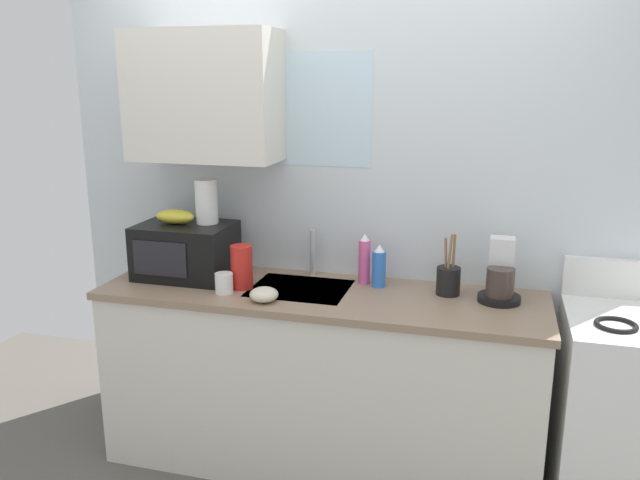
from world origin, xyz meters
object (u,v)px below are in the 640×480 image
paper_towel_roll (206,202)px  small_bowl (264,294)px  coffee_maker (500,278)px  cereal_canister (242,267)px  utensil_crock (448,280)px  mug_white (224,283)px  dish_soap_bottle_pink (364,260)px  dish_soap_bottle_blue (379,267)px  microwave (186,250)px  stove_range (630,416)px  banana_bunch (175,217)px

paper_towel_roll → small_bowl: paper_towel_roll is taller
coffee_maker → cereal_canister: 1.20m
cereal_canister → utensil_crock: size_ratio=0.71×
coffee_maker → mug_white: 1.26m
dish_soap_bottle_pink → mug_white: bearing=-152.0°
mug_white → small_bowl: (0.22, -0.06, -0.02)m
dish_soap_bottle_blue → utensil_crock: 0.33m
microwave → small_bowl: bearing=-26.1°
utensil_crock → small_bowl: 0.85m
microwave → mug_white: bearing=-33.3°
stove_range → mug_white: size_ratio=11.37×
stove_range → paper_towel_roll: (-2.00, 0.10, 0.82)m
stove_range → banana_bunch: 2.28m
coffee_maker → small_bowl: 1.07m
stove_range → mug_white: 1.89m
dish_soap_bottle_blue → cereal_canister: 0.65m
coffee_maker → dish_soap_bottle_blue: 0.56m
cereal_canister → paper_towel_roll: bearing=148.0°
coffee_maker → utensil_crock: size_ratio=0.96×
cereal_canister → utensil_crock: (0.96, 0.17, -0.03)m
cereal_canister → utensil_crock: 0.97m
mug_white → banana_bunch: bearing=150.6°
dish_soap_bottle_pink → small_bowl: bearing=-135.1°
mug_white → microwave: bearing=146.7°
paper_towel_roll → utensil_crock: bearing=0.9°
microwave → paper_towel_roll: size_ratio=2.09×
paper_towel_roll → dish_soap_bottle_pink: size_ratio=0.88×
banana_bunch → small_bowl: 0.67m
coffee_maker → paper_towel_roll: bearing=-179.7°
stove_range → small_bowl: bearing=-172.7°
dish_soap_bottle_blue → small_bowl: 0.58m
coffee_maker → dish_soap_bottle_pink: (-0.64, 0.07, 0.01)m
cereal_canister → mug_white: bearing=-120.6°
microwave → mug_white: 0.35m
microwave → coffee_maker: size_ratio=1.64×
banana_bunch → dish_soap_bottle_blue: bearing=5.4°
dish_soap_bottle_blue → mug_white: bearing=-157.1°
utensil_crock → microwave: bearing=-176.8°
coffee_maker → small_bowl: (-1.02, -0.31, -0.07)m
microwave → dish_soap_bottle_pink: (0.89, 0.13, -0.02)m
stove_range → paper_towel_roll: size_ratio=4.91×
cereal_canister → banana_bunch: bearing=165.6°
stove_range → cereal_canister: (-1.76, -0.05, 0.55)m
microwave → cereal_canister: 0.36m
utensil_crock → small_bowl: (-0.79, -0.32, -0.04)m
coffee_maker → mug_white: bearing=-168.7°
small_bowl → microwave: bearing=153.9°
microwave → banana_bunch: bearing=178.2°
paper_towel_roll → dish_soap_bottle_blue: 0.91m
dish_soap_bottle_blue → mug_white: dish_soap_bottle_blue is taller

